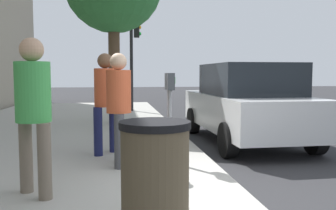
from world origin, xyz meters
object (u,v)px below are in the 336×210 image
at_px(parking_meter, 170,98).
at_px(parking_officer, 105,95).
at_px(pedestrian_at_meter, 119,100).
at_px(parked_sedan_near, 246,103).
at_px(trash_bin, 155,182).
at_px(traffic_signal, 134,47).
at_px(pedestrian_bystander, 33,103).

xyz_separation_m(parking_meter, parking_officer, (0.80, 1.01, 0.01)).
distance_m(parking_meter, parking_officer, 1.29).
xyz_separation_m(parking_meter, pedestrian_at_meter, (-0.06, 0.79, -0.02)).
height_order(parking_meter, pedestrian_at_meter, pedestrian_at_meter).
bearing_deg(pedestrian_at_meter, parked_sedan_near, 39.20).
bearing_deg(trash_bin, parking_meter, -10.96).
distance_m(parking_meter, parked_sedan_near, 3.05).
bearing_deg(parked_sedan_near, pedestrian_at_meter, 128.73).
relative_size(parking_officer, traffic_signal, 0.49).
distance_m(pedestrian_at_meter, traffic_signal, 8.51).
height_order(parking_officer, traffic_signal, traffic_signal).
xyz_separation_m(parking_meter, pedestrian_bystander, (-1.32, 1.75, 0.05)).
relative_size(pedestrian_at_meter, trash_bin, 1.69).
xyz_separation_m(parking_meter, trash_bin, (-2.66, 0.52, -0.51)).
distance_m(parking_meter, pedestrian_bystander, 2.19).
relative_size(pedestrian_at_meter, traffic_signal, 0.47).
height_order(parking_meter, parked_sedan_near, parked_sedan_near).
bearing_deg(parking_officer, trash_bin, -39.41).
bearing_deg(parking_officer, parking_meter, 3.92).
distance_m(parking_meter, trash_bin, 2.76).
bearing_deg(trash_bin, pedestrian_at_meter, 5.94).
xyz_separation_m(pedestrian_at_meter, trash_bin, (-2.60, -0.27, -0.49)).
height_order(pedestrian_bystander, traffic_signal, traffic_signal).
relative_size(parking_meter, pedestrian_bystander, 0.78).
xyz_separation_m(pedestrian_at_meter, traffic_signal, (8.37, -0.65, 1.43)).
relative_size(parking_meter, parking_officer, 0.81).
bearing_deg(pedestrian_at_meter, parking_meter, 5.17).
height_order(pedestrian_at_meter, parking_officer, parking_officer).
height_order(parked_sedan_near, trash_bin, parked_sedan_near).
distance_m(pedestrian_at_meter, trash_bin, 2.66).
distance_m(traffic_signal, trash_bin, 11.14).
bearing_deg(parked_sedan_near, parking_meter, 137.10).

